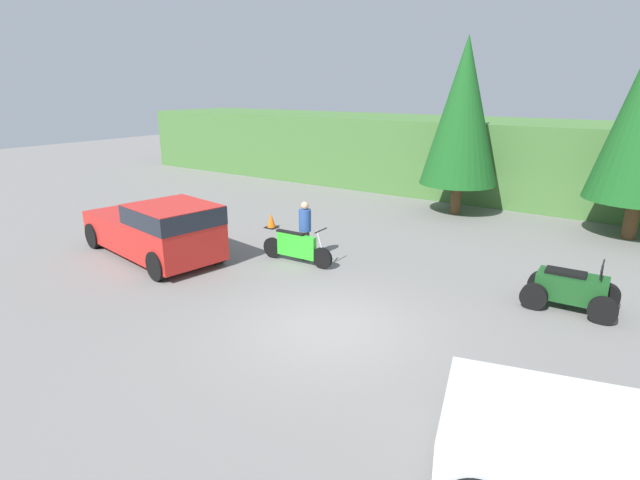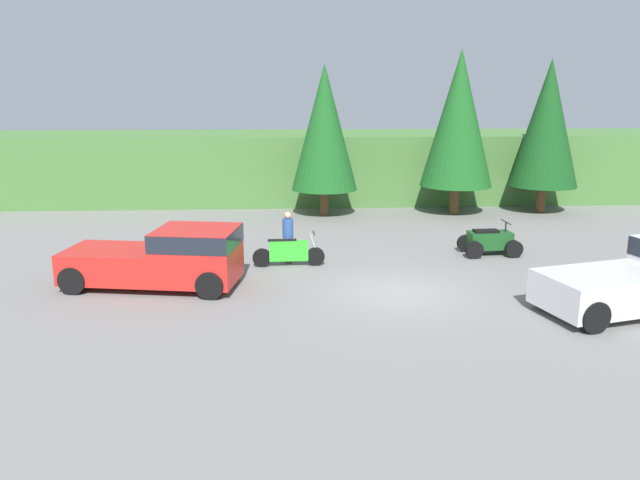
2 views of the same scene
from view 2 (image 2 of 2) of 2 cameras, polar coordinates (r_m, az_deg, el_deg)
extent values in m
plane|color=slate|center=(18.29, 6.97, -4.75)|extent=(80.00, 80.00, 0.00)
cube|color=#477538|center=(33.47, 2.34, 6.81)|extent=(44.00, 6.00, 3.46)
cylinder|color=brown|center=(28.90, 0.40, 3.47)|extent=(0.41, 0.41, 1.23)
cone|color=#19561E|center=(28.49, 0.41, 10.25)|extent=(3.01, 3.01, 5.60)
cylinder|color=brown|center=(29.88, 12.19, 3.62)|extent=(0.45, 0.45, 1.35)
cone|color=#19561E|center=(29.47, 12.56, 10.80)|extent=(3.29, 3.29, 6.14)
cylinder|color=brown|center=(31.41, 19.53, 3.55)|extent=(0.43, 0.43, 1.28)
cone|color=#144719|center=(31.02, 20.06, 10.00)|extent=(3.12, 3.12, 5.82)
cube|color=red|center=(18.60, -11.14, -1.35)|extent=(2.59, 2.36, 1.58)
cube|color=#1E232D|center=(18.47, -11.21, 0.19)|extent=(2.61, 2.39, 0.51)
cube|color=red|center=(19.58, -18.23, -2.05)|extent=(3.09, 2.45, 0.91)
cylinder|color=black|center=(19.44, -8.51, -2.44)|extent=(0.84, 0.41, 0.81)
cylinder|color=black|center=(17.74, -10.01, -4.09)|extent=(0.84, 0.41, 0.81)
cylinder|color=black|center=(20.83, -19.34, -1.99)|extent=(0.84, 0.41, 0.81)
cylinder|color=black|center=(19.25, -21.67, -3.46)|extent=(0.84, 0.41, 0.81)
cube|color=silver|center=(17.79, 24.53, -4.19)|extent=(3.63, 2.77, 0.91)
cylinder|color=black|center=(17.85, 19.86, -4.61)|extent=(0.85, 0.48, 0.81)
cylinder|color=black|center=(16.52, 23.74, -6.44)|extent=(0.85, 0.48, 0.81)
cylinder|color=black|center=(20.74, -0.43, -1.52)|extent=(0.63, 0.12, 0.62)
cylinder|color=black|center=(20.67, -5.33, -1.63)|extent=(0.63, 0.12, 0.62)
cube|color=green|center=(20.63, -2.88, -1.00)|extent=(1.29, 0.21, 0.68)
cylinder|color=#B7B7BC|center=(20.63, -0.57, -0.44)|extent=(0.30, 0.06, 0.78)
cylinder|color=black|center=(20.54, -0.57, 0.65)|extent=(0.06, 0.60, 0.04)
cube|color=black|center=(20.53, -3.49, -0.01)|extent=(0.95, 0.18, 0.06)
cylinder|color=black|center=(23.61, 16.44, -0.22)|extent=(0.61, 0.24, 0.60)
cylinder|color=black|center=(22.76, 17.30, -0.79)|extent=(0.61, 0.24, 0.60)
cylinder|color=black|center=(23.12, 13.18, -0.30)|extent=(0.61, 0.24, 0.60)
cylinder|color=black|center=(22.26, 13.93, -0.89)|extent=(0.61, 0.24, 0.60)
cube|color=#194C1E|center=(22.88, 15.26, -0.01)|extent=(1.52, 0.79, 0.59)
cylinder|color=black|center=(22.97, 16.62, 1.16)|extent=(0.05, 0.05, 0.35)
cylinder|color=black|center=(22.94, 16.65, 1.59)|extent=(0.07, 0.90, 0.04)
cube|color=black|center=(22.75, 14.94, 0.80)|extent=(0.88, 0.45, 0.08)
cylinder|color=brown|center=(21.18, -2.98, -0.87)|extent=(0.21, 0.21, 0.87)
cylinder|color=brown|center=(21.00, -2.88, -1.00)|extent=(0.21, 0.21, 0.87)
cylinder|color=#2D5199|center=(20.91, -2.96, 1.08)|extent=(0.42, 0.42, 0.65)
sphere|color=tan|center=(20.82, -2.97, 2.27)|extent=(0.27, 0.27, 0.24)
cube|color=black|center=(23.37, -10.44, -0.74)|extent=(0.42, 0.42, 0.03)
cone|color=orange|center=(23.31, -10.46, -0.12)|extent=(0.32, 0.32, 0.55)
camera|label=1|loc=(12.38, 40.48, 6.77)|focal=28.00mm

